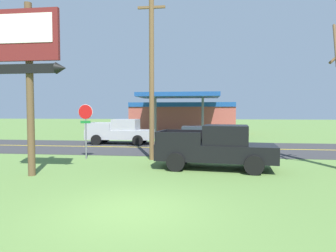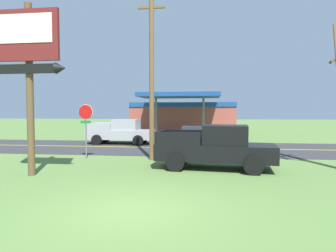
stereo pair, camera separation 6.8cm
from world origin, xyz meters
TOP-DOWN VIEW (x-y plane):
  - ground_plane at (0.00, 0.00)m, footprint 180.00×180.00m
  - road_asphalt at (0.00, 13.00)m, footprint 140.00×8.00m
  - road_centre_line at (0.00, 13.00)m, footprint 126.00×0.20m
  - motel_sign at (-4.90, 3.44)m, footprint 2.95×0.54m
  - stop_sign at (-4.47, 7.80)m, footprint 0.80×0.08m
  - utility_pole at (-0.86, 7.91)m, footprint 1.61×0.26m
  - gas_station at (-0.58, 27.67)m, footprint 12.00×11.50m
  - pickup_black_parked_on_lawn at (2.46, 5.87)m, footprint 5.38×2.66m
  - pickup_silver_on_road at (-4.56, 15.00)m, footprint 5.20×2.24m
  - car_tan_mid_lane at (1.49, 11.00)m, footprint 4.20×2.00m

SIDE VIEW (x-z plane):
  - ground_plane at x=0.00m, z-range 0.00..0.00m
  - road_asphalt at x=0.00m, z-range 0.00..0.02m
  - road_centre_line at x=0.00m, z-range 0.02..0.03m
  - car_tan_mid_lane at x=1.49m, z-range 0.01..1.65m
  - pickup_black_parked_on_lawn at x=2.46m, z-range -0.02..1.94m
  - pickup_silver_on_road at x=-4.56m, z-range -0.02..1.94m
  - gas_station at x=-0.58m, z-range -0.26..4.14m
  - stop_sign at x=-4.47m, z-range 0.55..3.50m
  - motel_sign at x=-4.90m, z-range 1.29..8.10m
  - utility_pole at x=-0.86m, z-range 0.26..9.54m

